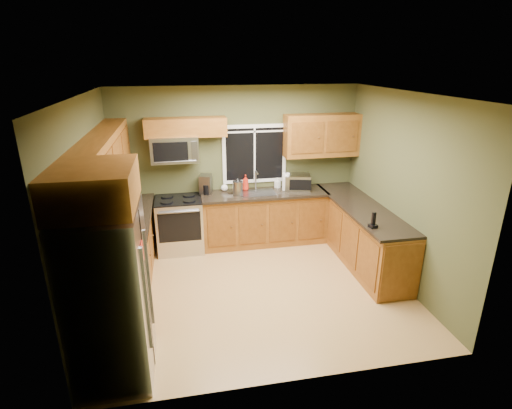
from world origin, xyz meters
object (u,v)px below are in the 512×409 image
object	(u,v)px
soap_bottle_b	(278,183)
soap_bottle_a	(246,182)
kettle	(238,187)
toaster_oven	(298,182)
cordless_phone	(373,223)
refrigerator	(110,297)
paper_towel_roll	(286,182)
coffee_maker	(206,185)
microwave	(175,149)
soap_bottle_c	(224,187)
range	(180,224)

from	to	relation	value
soap_bottle_b	soap_bottle_a	bearing A→B (deg)	-177.60
kettle	toaster_oven	bearing A→B (deg)	5.33
kettle	cordless_phone	bearing A→B (deg)	-46.72
toaster_oven	refrigerator	bearing A→B (deg)	-134.31
paper_towel_roll	cordless_phone	size ratio (longest dim) A/B	1.51
soap_bottle_a	soap_bottle_b	size ratio (longest dim) A/B	1.51
kettle	soap_bottle_b	xyz separation A→B (m)	(0.76, 0.28, -0.05)
coffee_maker	soap_bottle_a	bearing A→B (deg)	3.11
refrigerator	microwave	bearing A→B (deg)	76.66
paper_towel_roll	soap_bottle_c	size ratio (longest dim) A/B	2.16
range	paper_towel_roll	bearing A→B (deg)	2.40
soap_bottle_a	soap_bottle_c	size ratio (longest dim) A/B	1.77
refrigerator	coffee_maker	bearing A→B (deg)	68.30
kettle	microwave	bearing A→B (deg)	169.51
range	soap_bottle_a	world-z (taller)	soap_bottle_a
paper_towel_roll	soap_bottle_c	distance (m)	1.07
refrigerator	paper_towel_roll	xyz separation A→B (m)	(2.55, 2.85, 0.19)
microwave	soap_bottle_a	distance (m)	1.34
microwave	paper_towel_roll	world-z (taller)	microwave
range	soap_bottle_c	size ratio (longest dim) A/B	6.07
soap_bottle_c	range	bearing A→B (deg)	-163.93
range	kettle	bearing A→B (deg)	-2.77
refrigerator	soap_bottle_c	world-z (taller)	refrigerator
microwave	soap_bottle_c	world-z (taller)	microwave
cordless_phone	range	bearing A→B (deg)	146.02
range	coffee_maker	bearing A→B (deg)	19.36
range	microwave	xyz separation A→B (m)	(-0.00, 0.14, 1.26)
range	kettle	world-z (taller)	kettle
range	microwave	size ratio (longest dim) A/B	1.23
toaster_oven	coffee_maker	bearing A→B (deg)	175.78
refrigerator	paper_towel_roll	world-z (taller)	refrigerator
coffee_maker	cordless_phone	size ratio (longest dim) A/B	1.43
soap_bottle_b	refrigerator	bearing A→B (deg)	-129.11
soap_bottle_b	cordless_phone	distance (m)	2.16
kettle	soap_bottle_c	size ratio (longest dim) A/B	1.94
toaster_oven	kettle	bearing A→B (deg)	-174.67
cordless_phone	soap_bottle_b	bearing A→B (deg)	113.20
kettle	range	bearing A→B (deg)	177.23
microwave	soap_bottle_b	xyz separation A→B (m)	(1.75, 0.09, -0.70)
microwave	range	bearing A→B (deg)	-89.98
kettle	soap_bottle_b	bearing A→B (deg)	20.25
microwave	cordless_phone	xyz separation A→B (m)	(2.60, -1.89, -0.72)
soap_bottle_c	cordless_phone	bearing A→B (deg)	-47.77
paper_towel_roll	soap_bottle_a	size ratio (longest dim) A/B	1.22
microwave	paper_towel_roll	size ratio (longest dim) A/B	2.28
soap_bottle_a	coffee_maker	bearing A→B (deg)	-176.89
toaster_oven	soap_bottle_b	xyz separation A→B (m)	(-0.31, 0.18, -0.05)
toaster_oven	soap_bottle_a	xyz separation A→B (m)	(-0.89, 0.15, 0.00)
coffee_maker	cordless_phone	bearing A→B (deg)	-42.18
coffee_maker	kettle	bearing A→B (deg)	-22.82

